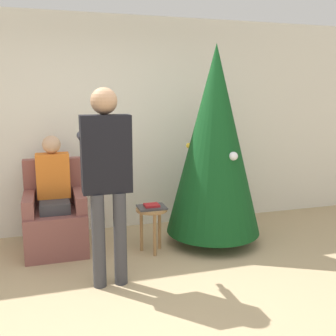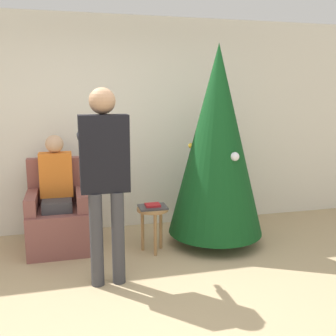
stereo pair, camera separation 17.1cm
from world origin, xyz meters
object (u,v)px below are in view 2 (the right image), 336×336
at_px(christmas_tree, 217,141).
at_px(side_stool, 153,217).
at_px(person_seated, 57,187).
at_px(person_standing, 105,167).
at_px(armchair, 58,218).

xyz_separation_m(christmas_tree, side_stool, (-0.77, -0.08, -0.81)).
relative_size(person_seated, person_standing, 0.72).
bearing_deg(armchair, christmas_tree, -10.28).
relative_size(armchair, person_standing, 0.56).
distance_m(christmas_tree, armchair, 2.02).
height_order(person_standing, side_stool, person_standing).
xyz_separation_m(person_seated, side_stool, (1.02, -0.38, -0.31)).
height_order(armchair, side_stool, armchair).
bearing_deg(side_stool, person_seated, 159.82).
relative_size(christmas_tree, armchair, 2.28).
bearing_deg(side_stool, christmas_tree, 5.86).
xyz_separation_m(armchair, person_seated, (-0.00, -0.03, 0.37)).
distance_m(christmas_tree, person_standing, 1.50).
bearing_deg(side_stool, person_standing, -134.07).
height_order(person_seated, side_stool, person_seated).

